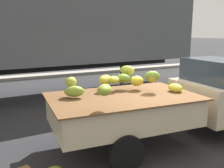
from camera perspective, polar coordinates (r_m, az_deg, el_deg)
name	(u,v)px	position (r m, az deg, el deg)	size (l,w,h in m)	color
ground	(162,135)	(5.86, 11.45, -11.41)	(220.00, 220.00, 0.00)	#28282B
curb_strip	(56,75)	(13.72, -12.83, 2.08)	(80.00, 0.80, 0.16)	gray
pickup_truck	(203,96)	(5.95, 20.22, -2.58)	(5.18, 2.15, 1.70)	#CCB793
semi_trailer	(40,26)	(9.12, -16.23, 12.83)	(12.08, 3.01, 3.95)	#4C5156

